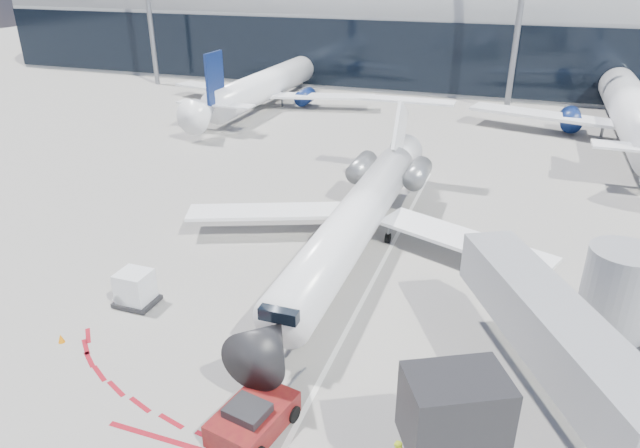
% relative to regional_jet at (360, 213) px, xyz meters
% --- Properties ---
extents(ground, '(260.00, 260.00, 0.00)m').
position_rel_regional_jet_xyz_m(ground, '(1.88, -6.45, -2.45)').
color(ground, slate).
rests_on(ground, ground).
extents(apron_centerline, '(0.25, 40.00, 0.01)m').
position_rel_regional_jet_xyz_m(apron_centerline, '(1.88, -4.45, -2.44)').
color(apron_centerline, silver).
rests_on(apron_centerline, ground).
extents(terminal_building, '(150.00, 24.15, 24.00)m').
position_rel_regional_jet_xyz_m(terminal_building, '(1.88, 58.53, 6.07)').
color(terminal_building, gray).
rests_on(terminal_building, ground).
extents(jet_bridge, '(10.03, 15.20, 4.90)m').
position_rel_regional_jet_xyz_m(jet_bridge, '(11.67, -9.46, 0.56)').
color(jet_bridge, gray).
rests_on(jet_bridge, ground).
extents(light_mast_centre, '(0.70, 0.70, 25.00)m').
position_rel_regional_jet_xyz_m(light_mast_centre, '(6.88, 41.55, 10.05)').
color(light_mast_centre, slate).
rests_on(light_mast_centre, ground).
extents(regional_jet, '(23.72, 29.25, 7.33)m').
position_rel_regional_jet_xyz_m(regional_jet, '(0.00, 0.00, 0.00)').
color(regional_jet, white).
rests_on(regional_jet, ground).
extents(pushback_tug, '(2.91, 5.65, 1.44)m').
position_rel_regional_jet_xyz_m(pushback_tug, '(0.41, -16.38, -1.81)').
color(pushback_tug, '#500B11').
rests_on(pushback_tug, ground).
extents(uld_container, '(2.07, 1.76, 1.94)m').
position_rel_regional_jet_xyz_m(uld_container, '(-9.36, -10.27, -1.49)').
color(uld_container, black).
rests_on(uld_container, ground).
extents(safety_cone_left, '(0.32, 0.32, 0.44)m').
position_rel_regional_jet_xyz_m(safety_cone_left, '(-10.78, -14.32, -2.23)').
color(safety_cone_left, orange).
rests_on(safety_cone_left, ground).
extents(bg_airliner_0, '(31.92, 33.80, 10.33)m').
position_rel_regional_jet_xyz_m(bg_airliner_0, '(-21.85, 35.07, 2.72)').
color(bg_airliner_0, white).
rests_on(bg_airliner_0, ground).
extents(bg_airliner_1, '(37.13, 39.31, 12.01)m').
position_rel_regional_jet_xyz_m(bg_airliner_1, '(19.12, 33.24, 3.56)').
color(bg_airliner_1, white).
rests_on(bg_airliner_1, ground).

